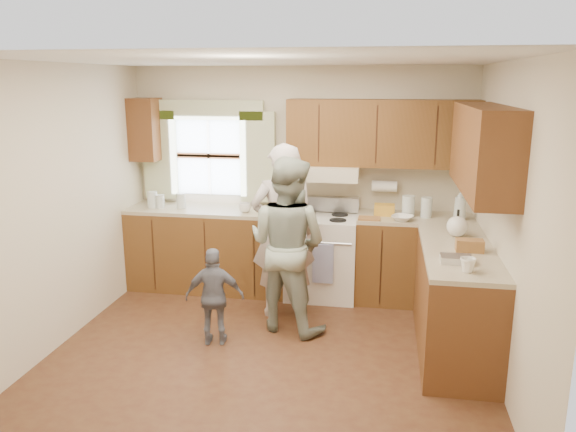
% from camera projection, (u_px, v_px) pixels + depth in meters
% --- Properties ---
extents(room, '(3.80, 3.80, 3.80)m').
position_uv_depth(room, '(268.00, 215.00, 4.69)').
color(room, '#442215').
rests_on(room, ground).
extents(kitchen_fixtures, '(3.80, 2.25, 2.15)m').
position_uv_depth(kitchen_fixtures, '(349.00, 232.00, 5.71)').
color(kitchen_fixtures, '#482B0F').
rests_on(kitchen_fixtures, ground).
extents(stove, '(0.76, 0.67, 1.07)m').
position_uv_depth(stove, '(322.00, 255.00, 6.20)').
color(stove, silver).
rests_on(stove, ground).
extents(woman_left, '(0.72, 0.56, 1.76)m').
position_uv_depth(woman_left, '(283.00, 231.00, 5.59)').
color(woman_left, '#BFB1A9').
rests_on(woman_left, ground).
extents(woman_right, '(0.99, 0.88, 1.67)m').
position_uv_depth(woman_right, '(287.00, 245.00, 5.29)').
color(woman_right, '#294834').
rests_on(woman_right, ground).
extents(child, '(0.56, 0.30, 0.90)m').
position_uv_depth(child, '(215.00, 297.00, 5.04)').
color(child, slate).
rests_on(child, ground).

